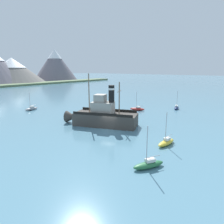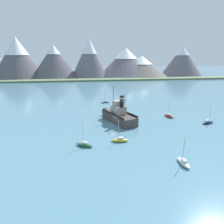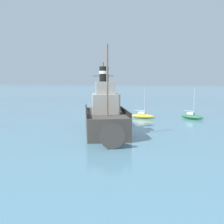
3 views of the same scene
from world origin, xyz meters
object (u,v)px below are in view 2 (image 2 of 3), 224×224
(old_tugboat, at_px, (118,115))
(sailboat_yellow, at_px, (120,140))
(sailboat_white, at_px, (183,162))
(sailboat_red, at_px, (169,116))
(sailboat_grey, at_px, (106,102))
(sailboat_green, at_px, (84,145))
(sailboat_navy, at_px, (208,122))

(old_tugboat, relative_size, sailboat_yellow, 2.99)
(sailboat_white, xyz_separation_m, sailboat_yellow, (-8.98, 11.01, 0.00))
(old_tugboat, relative_size, sailboat_red, 2.99)
(sailboat_grey, distance_m, sailboat_white, 49.60)
(sailboat_red, distance_m, sailboat_yellow, 24.15)
(sailboat_grey, bearing_deg, sailboat_white, -81.40)
(sailboat_yellow, bearing_deg, sailboat_grey, 87.64)
(sailboat_red, relative_size, sailboat_green, 1.00)
(old_tugboat, xyz_separation_m, sailboat_navy, (24.23, -5.73, -1.40))
(sailboat_navy, bearing_deg, sailboat_yellow, -162.77)
(sailboat_white, height_order, sailboat_green, same)
(sailboat_yellow, height_order, sailboat_green, same)
(sailboat_grey, xyz_separation_m, sailboat_red, (16.81, -22.36, 0.00))
(sailboat_white, height_order, sailboat_red, same)
(sailboat_green, bearing_deg, sailboat_white, -30.59)
(sailboat_yellow, bearing_deg, sailboat_red, 40.44)
(sailboat_navy, bearing_deg, sailboat_red, 137.01)
(sailboat_navy, distance_m, sailboat_yellow, 27.65)
(sailboat_green, bearing_deg, sailboat_grey, 76.73)
(sailboat_green, bearing_deg, sailboat_navy, 15.34)
(sailboat_white, distance_m, sailboat_red, 28.29)
(sailboat_white, xyz_separation_m, sailboat_navy, (17.42, 19.20, 0.00))
(old_tugboat, relative_size, sailboat_grey, 2.99)
(sailboat_grey, height_order, sailboat_navy, same)
(sailboat_grey, relative_size, sailboat_green, 1.00)
(sailboat_grey, relative_size, sailboat_red, 1.00)
(sailboat_navy, xyz_separation_m, sailboat_red, (-8.02, 7.48, 0.00))
(old_tugboat, distance_m, sailboat_red, 16.36)
(sailboat_grey, bearing_deg, sailboat_yellow, -92.36)
(old_tugboat, height_order, sailboat_white, old_tugboat)
(old_tugboat, distance_m, sailboat_navy, 24.94)
(old_tugboat, xyz_separation_m, sailboat_grey, (-0.61, 24.11, -1.40))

